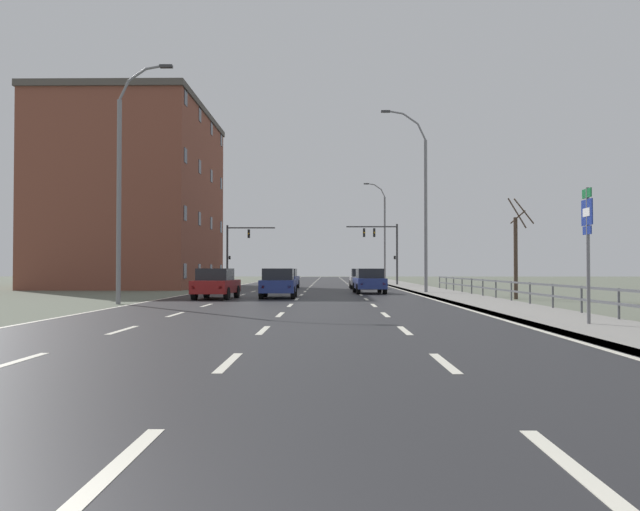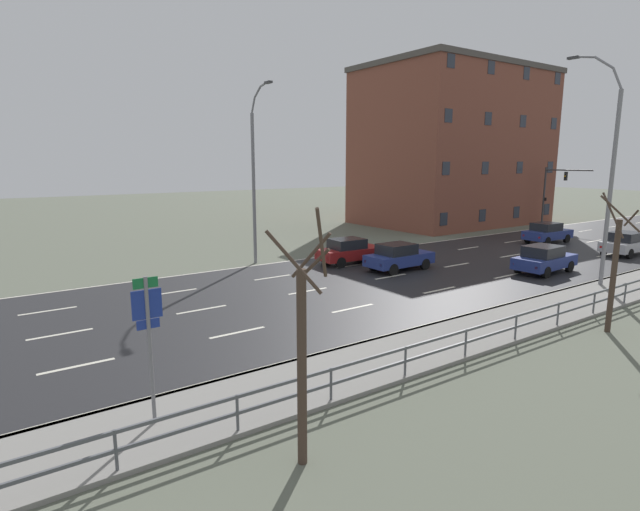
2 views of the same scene
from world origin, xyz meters
name	(u,v)px [view 2 (image 2 of 2)]	position (x,y,z in m)	size (l,w,h in m)	color
ground_plane	(576,245)	(0.00, 48.00, -0.06)	(160.00, 160.00, 0.12)	#5B6051
guardrail	(492,330)	(9.85, 24.46, 0.71)	(0.07, 39.80, 1.00)	#515459
street_lamp_midground	(608,175)	(7.41, 36.22, 5.56)	(2.85, 0.24, 11.42)	slate
street_lamp_left_bank	(255,179)	(-7.45, 24.70, 5.18)	(2.43, 0.24, 10.58)	slate
highway_sign	(149,332)	(8.39, 13.73, 2.36)	(0.09, 0.68, 3.68)	slate
traffic_signal_left	(553,188)	(-7.08, 56.15, 3.71)	(4.56, 0.36, 5.65)	#38383A
car_far_left	(399,257)	(-1.04, 30.56, 0.80)	(1.88, 4.12, 1.57)	navy
car_distant	(626,243)	(4.16, 46.43, 0.80)	(1.85, 4.11, 1.57)	#B7B7BC
car_far_right	(544,259)	(4.15, 36.81, 0.80)	(1.99, 4.18, 1.57)	navy
car_near_left	(349,251)	(-4.15, 29.38, 0.80)	(1.98, 4.18, 1.57)	maroon
car_near_right	(547,232)	(-1.75, 46.87, 0.80)	(1.94, 4.15, 1.57)	navy
brick_building	(452,147)	(-14.94, 50.83, 7.60)	(12.29, 18.07, 15.19)	brown
bare_tree_near	(303,354)	(11.61, 15.86, 2.41)	(1.34, 1.41, 5.41)	#423328
bare_tree_mid	(614,270)	(11.18, 29.52, 2.36)	(1.36, 1.52, 5.14)	#423328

